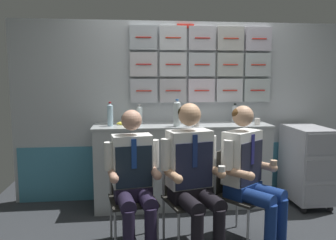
# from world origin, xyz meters

# --- Properties ---
(galley_bulkhead) EXTENTS (4.20, 0.14, 2.15)m
(galley_bulkhead) POSITION_xyz_m (0.02, 1.37, 1.11)
(galley_bulkhead) COLOR #B4B9BE
(galley_bulkhead) RESTS_ON ground
(galley_counter) EXTENTS (2.02, 0.53, 0.95)m
(galley_counter) POSITION_xyz_m (-0.13, 1.09, 0.48)
(galley_counter) COLOR #B2B8BA
(galley_counter) RESTS_ON ground
(service_trolley) EXTENTS (0.40, 0.65, 0.92)m
(service_trolley) POSITION_xyz_m (1.32, 0.94, 0.49)
(service_trolley) COLOR black
(service_trolley) RESTS_ON ground
(folding_chair_left) EXTENTS (0.46, 0.46, 0.82)m
(folding_chair_left) POSITION_xyz_m (-0.73, 0.27, 0.50)
(folding_chair_left) COLOR #A8AAAF
(folding_chair_left) RESTS_ON ground
(crew_member_left) EXTENTS (0.49, 0.63, 1.21)m
(crew_member_left) POSITION_xyz_m (-0.70, 0.11, 0.66)
(crew_member_left) COLOR black
(crew_member_left) RESTS_ON ground
(folding_chair_center) EXTENTS (0.49, 0.49, 0.82)m
(folding_chair_center) POSITION_xyz_m (-0.24, 0.20, 0.50)
(folding_chair_center) COLOR #A8AAAF
(folding_chair_center) RESTS_ON ground
(crew_member_center) EXTENTS (0.54, 0.69, 1.27)m
(crew_member_center) POSITION_xyz_m (-0.20, 0.05, 0.70)
(crew_member_center) COLOR black
(crew_member_center) RESTS_ON ground
(folding_chair_right) EXTENTS (0.56, 0.56, 0.82)m
(folding_chair_right) POSITION_xyz_m (0.23, 0.24, 0.50)
(folding_chair_right) COLOR #A8AAAF
(folding_chair_right) RESTS_ON ground
(crew_member_right) EXTENTS (0.63, 0.67, 1.24)m
(crew_member_right) POSITION_xyz_m (0.32, 0.11, 0.68)
(crew_member_right) COLOR black
(crew_member_right) RESTS_ON ground
(water_bottle_short) EXTENTS (0.08, 0.08, 0.30)m
(water_bottle_short) POSITION_xyz_m (-0.22, 0.93, 1.10)
(water_bottle_short) COLOR silver
(water_bottle_short) RESTS_ON galley_counter
(sparkling_bottle_green) EXTENTS (0.07, 0.07, 0.23)m
(sparkling_bottle_green) POSITION_xyz_m (0.53, 1.21, 1.06)
(sparkling_bottle_green) COLOR silver
(sparkling_bottle_green) RESTS_ON galley_counter
(water_bottle_tall) EXTENTS (0.07, 0.07, 0.23)m
(water_bottle_tall) POSITION_xyz_m (-0.62, 1.19, 1.06)
(water_bottle_tall) COLOR silver
(water_bottle_tall) RESTS_ON galley_counter
(water_bottle_clear) EXTENTS (0.06, 0.06, 0.27)m
(water_bottle_clear) POSITION_xyz_m (-0.95, 1.04, 1.08)
(water_bottle_clear) COLOR #ACD2E2
(water_bottle_clear) RESTS_ON galley_counter
(espresso_cup_small) EXTENTS (0.06, 0.06, 0.09)m
(espresso_cup_small) POSITION_xyz_m (0.00, 0.92, 1.00)
(espresso_cup_small) COLOR beige
(espresso_cup_small) RESTS_ON galley_counter
(coffee_cup_white) EXTENTS (0.06, 0.06, 0.06)m
(coffee_cup_white) POSITION_xyz_m (-0.07, 1.23, 0.98)
(coffee_cup_white) COLOR white
(coffee_cup_white) RESTS_ON galley_counter
(coffee_cup_spare) EXTENTS (0.06, 0.06, 0.09)m
(coffee_cup_spare) POSITION_xyz_m (-0.08, 0.93, 1.00)
(coffee_cup_spare) COLOR silver
(coffee_cup_spare) RESTS_ON galley_counter
(paper_cup_blue) EXTENTS (0.06, 0.06, 0.08)m
(paper_cup_blue) POSITION_xyz_m (0.71, 0.95, 0.99)
(paper_cup_blue) COLOR silver
(paper_cup_blue) RESTS_ON galley_counter
(snack_banana) EXTENTS (0.17, 0.10, 0.04)m
(snack_banana) POSITION_xyz_m (-0.80, 1.13, 0.97)
(snack_banana) COLOR yellow
(snack_banana) RESTS_ON galley_counter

